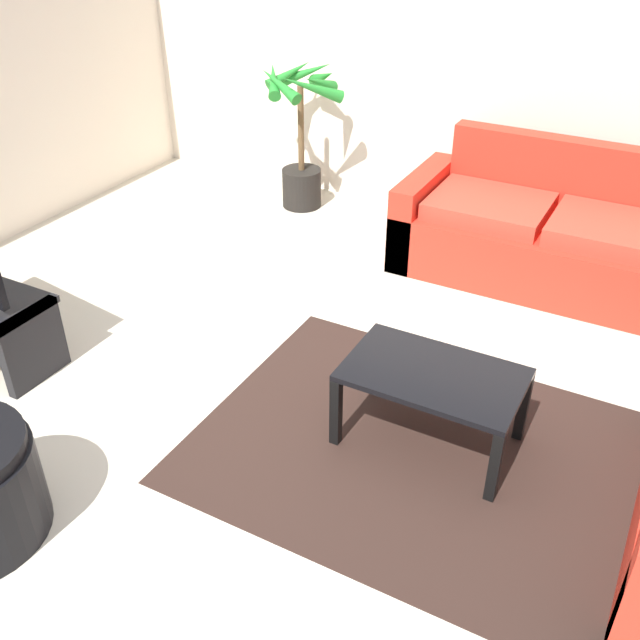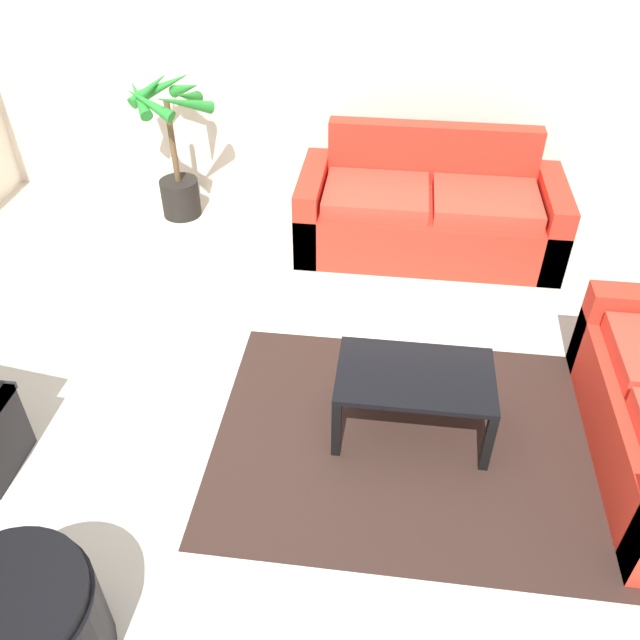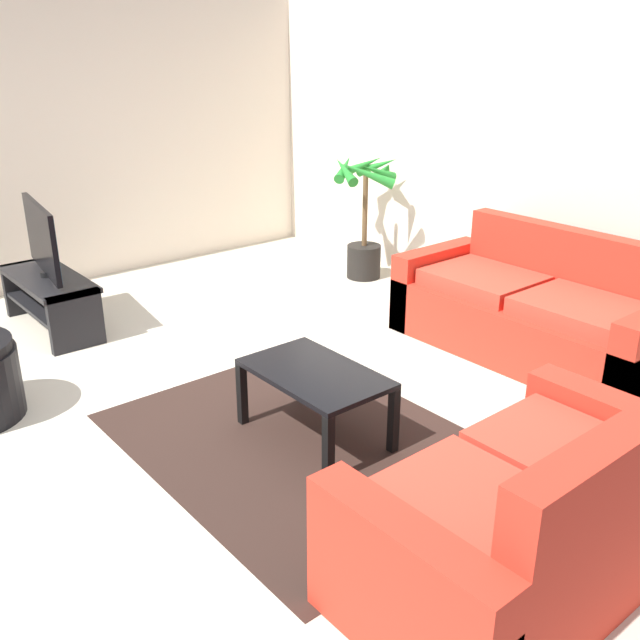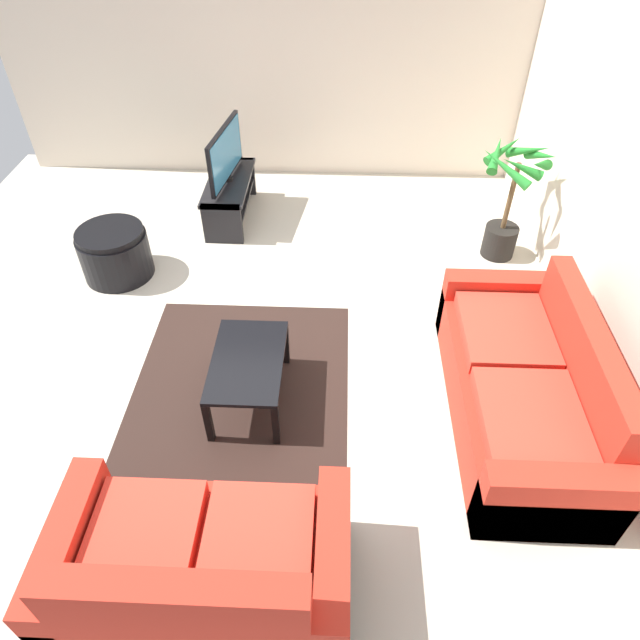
# 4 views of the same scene
# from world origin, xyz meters

# --- Properties ---
(ground_plane) EXTENTS (6.60, 6.60, 0.00)m
(ground_plane) POSITION_xyz_m (0.00, 0.00, 0.00)
(ground_plane) COLOR beige
(wall_back) EXTENTS (6.00, 0.06, 2.70)m
(wall_back) POSITION_xyz_m (0.00, 3.00, 1.35)
(wall_back) COLOR beige
(wall_back) RESTS_ON ground
(wall_left) EXTENTS (0.06, 6.00, 2.70)m
(wall_left) POSITION_xyz_m (-3.00, 0.00, 1.35)
(wall_left) COLOR beige
(wall_left) RESTS_ON ground
(couch_main) EXTENTS (2.03, 0.90, 0.90)m
(couch_main) POSITION_xyz_m (0.88, 2.28, 0.30)
(couch_main) COLOR red
(couch_main) RESTS_ON ground
(couch_loveseat) EXTENTS (0.90, 1.62, 0.90)m
(couch_loveseat) POSITION_xyz_m (2.28, 0.21, 0.30)
(couch_loveseat) COLOR red
(couch_loveseat) RESTS_ON ground
(tv_stand) EXTENTS (1.10, 0.45, 0.45)m
(tv_stand) POSITION_xyz_m (-1.87, -0.31, 0.29)
(tv_stand) COLOR black
(tv_stand) RESTS_ON ground
(tv) EXTENTS (0.96, 0.18, 0.58)m
(tv) POSITION_xyz_m (-1.87, -0.31, 0.76)
(tv) COLOR black
(tv) RESTS_ON tv_stand
(coffee_table) EXTENTS (0.86, 0.53, 0.43)m
(coffee_table) POSITION_xyz_m (0.79, 0.26, 0.37)
(coffee_table) COLOR black
(coffee_table) RESTS_ON ground
(area_rug) EXTENTS (2.20, 1.70, 0.01)m
(area_rug) POSITION_xyz_m (0.79, 0.16, 0.00)
(area_rug) COLOR black
(area_rug) RESTS_ON ground
(potted_palm) EXTENTS (0.74, 0.72, 1.21)m
(potted_palm) POSITION_xyz_m (-1.25, 2.54, 0.58)
(potted_palm) COLOR black
(potted_palm) RESTS_ON ground
(ottoman) EXTENTS (0.67, 0.67, 0.50)m
(ottoman) POSITION_xyz_m (-0.76, -1.25, 0.25)
(ottoman) COLOR black
(ottoman) RESTS_ON ground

